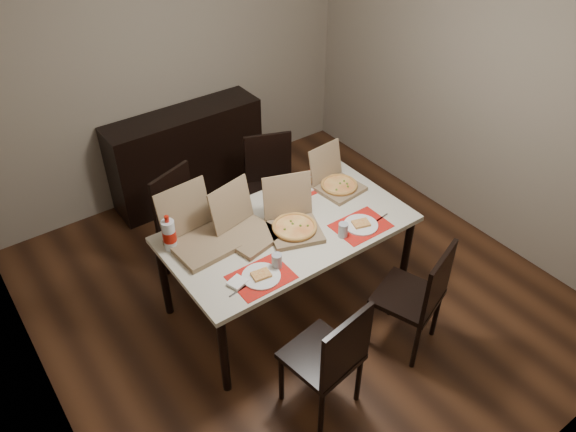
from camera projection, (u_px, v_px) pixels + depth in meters
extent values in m
cube|color=#482816|center=(295.00, 295.00, 4.61)|extent=(3.80, 4.00, 0.02)
cube|color=gray|center=(165.00, 64.00, 5.10)|extent=(3.80, 0.02, 2.60)
cube|color=gray|center=(3.00, 273.00, 2.92)|extent=(0.02, 4.00, 2.60)
cube|color=gray|center=(479.00, 88.00, 4.70)|extent=(0.02, 4.00, 2.60)
cube|color=black|center=(187.00, 155.00, 5.47)|extent=(1.50, 0.40, 0.90)
cube|color=beige|center=(288.00, 229.00, 4.12)|extent=(1.80, 1.00, 0.04)
cylinder|color=black|center=(224.00, 355.00, 3.68)|extent=(0.06, 0.06, 0.71)
cylinder|color=black|center=(406.00, 255.00, 4.46)|extent=(0.06, 0.06, 0.71)
cylinder|color=black|center=(164.00, 279.00, 4.24)|extent=(0.06, 0.06, 0.71)
cylinder|color=black|center=(335.00, 202.00, 5.02)|extent=(0.06, 0.06, 0.71)
cube|color=black|center=(321.00, 356.00, 3.55)|extent=(0.48, 0.48, 0.04)
cube|color=black|center=(346.00, 347.00, 3.29)|extent=(0.42, 0.09, 0.46)
cylinder|color=black|center=(321.00, 413.00, 3.49)|extent=(0.04, 0.04, 0.43)
cylinder|color=black|center=(359.00, 379.00, 3.69)|extent=(0.04, 0.04, 0.43)
cylinder|color=black|center=(281.00, 378.00, 3.70)|extent=(0.04, 0.04, 0.43)
cylinder|color=black|center=(319.00, 348.00, 3.90)|extent=(0.04, 0.04, 0.43)
cube|color=black|center=(407.00, 297.00, 3.96)|extent=(0.54, 0.54, 0.04)
cube|color=black|center=(439.00, 282.00, 3.72)|extent=(0.41, 0.17, 0.46)
cylinder|color=black|center=(416.00, 346.00, 3.91)|extent=(0.04, 0.04, 0.43)
cylinder|color=black|center=(436.00, 314.00, 4.14)|extent=(0.04, 0.04, 0.43)
cylinder|color=black|center=(370.00, 324.00, 4.07)|extent=(0.04, 0.04, 0.43)
cylinder|color=black|center=(392.00, 294.00, 4.30)|extent=(0.04, 0.04, 0.43)
cube|color=black|center=(193.00, 229.00, 4.56)|extent=(0.54, 0.54, 0.04)
cube|color=black|center=(172.00, 196.00, 4.49)|extent=(0.41, 0.17, 0.46)
cylinder|color=black|center=(194.00, 232.00, 4.90)|extent=(0.04, 0.04, 0.43)
cylinder|color=black|center=(165.00, 254.00, 4.67)|extent=(0.04, 0.04, 0.43)
cylinder|color=black|center=(226.00, 247.00, 4.74)|extent=(0.04, 0.04, 0.43)
cylinder|color=black|center=(198.00, 271.00, 4.51)|extent=(0.04, 0.04, 0.43)
cube|color=black|center=(274.00, 192.00, 4.97)|extent=(0.54, 0.54, 0.04)
cube|color=black|center=(268.00, 157.00, 4.96)|extent=(0.40, 0.18, 0.46)
cylinder|color=black|center=(288.00, 199.00, 5.29)|extent=(0.04, 0.04, 0.43)
cylinder|color=black|center=(251.00, 205.00, 5.21)|extent=(0.04, 0.04, 0.43)
cylinder|color=black|center=(298.00, 222.00, 5.01)|extent=(0.04, 0.04, 0.43)
cylinder|color=black|center=(259.00, 229.00, 4.94)|extent=(0.04, 0.04, 0.43)
cube|color=red|center=(261.00, 277.00, 3.69)|extent=(0.40, 0.30, 0.00)
cylinder|color=white|center=(261.00, 276.00, 3.68)|extent=(0.26, 0.26, 0.01)
cube|color=#F7E57B|center=(261.00, 275.00, 3.67)|extent=(0.13, 0.11, 0.02)
cylinder|color=#9FA2A9|center=(277.00, 261.00, 3.73)|extent=(0.07, 0.07, 0.11)
cube|color=#B2B2B7|center=(241.00, 289.00, 3.60)|extent=(0.20, 0.04, 0.00)
cube|color=white|center=(237.00, 282.00, 3.63)|extent=(0.13, 0.13, 0.02)
cube|color=red|center=(361.00, 226.00, 4.11)|extent=(0.40, 0.30, 0.00)
cylinder|color=white|center=(361.00, 225.00, 4.11)|extent=(0.25, 0.25, 0.01)
cube|color=#F7E57B|center=(361.00, 223.00, 4.10)|extent=(0.14, 0.12, 0.02)
cylinder|color=#9FA2A9|center=(343.00, 230.00, 3.99)|extent=(0.07, 0.07, 0.11)
cube|color=#B2B2B7|center=(379.00, 220.00, 4.17)|extent=(0.20, 0.04, 0.00)
cube|color=red|center=(213.00, 223.00, 4.14)|extent=(0.40, 0.30, 0.00)
cylinder|color=white|center=(213.00, 222.00, 4.13)|extent=(0.25, 0.25, 0.01)
cube|color=#F7E57B|center=(213.00, 221.00, 4.12)|extent=(0.14, 0.12, 0.02)
cylinder|color=#9FA2A9|center=(234.00, 214.00, 4.14)|extent=(0.07, 0.07, 0.11)
cube|color=#B2B2B7|center=(194.00, 235.00, 4.02)|extent=(0.20, 0.04, 0.00)
cube|color=white|center=(191.00, 227.00, 4.08)|extent=(0.13, 0.13, 0.02)
cube|color=red|center=(306.00, 184.00, 4.54)|extent=(0.40, 0.30, 0.00)
cylinder|color=white|center=(306.00, 184.00, 4.53)|extent=(0.22, 0.22, 0.01)
cube|color=#F7E57B|center=(306.00, 182.00, 4.52)|extent=(0.15, 0.15, 0.02)
cylinder|color=#9FA2A9|center=(297.00, 187.00, 4.41)|extent=(0.07, 0.07, 0.11)
cube|color=#B2B2B7|center=(327.00, 178.00, 4.61)|extent=(0.20, 0.04, 0.00)
cube|color=white|center=(306.00, 222.00, 4.13)|extent=(0.14, 0.15, 0.02)
cube|color=#7D6548|center=(294.00, 230.00, 4.04)|extent=(0.46, 0.46, 0.04)
cube|color=#7D6548|center=(287.00, 196.00, 4.07)|extent=(0.37, 0.20, 0.33)
cylinder|color=#F7E57B|center=(294.00, 227.00, 4.03)|extent=(0.40, 0.40, 0.02)
cube|color=#7D6548|center=(339.00, 188.00, 4.47)|extent=(0.36, 0.36, 0.03)
cube|color=#7D6548|center=(325.00, 162.00, 4.46)|extent=(0.33, 0.11, 0.29)
cylinder|color=#F7E57B|center=(339.00, 185.00, 4.45)|extent=(0.31, 0.31, 0.02)
cube|color=#7D6548|center=(202.00, 245.00, 3.91)|extent=(0.42, 0.42, 0.04)
cube|color=#7D6548|center=(184.00, 209.00, 3.91)|extent=(0.40, 0.11, 0.36)
cube|color=#7D6548|center=(250.00, 236.00, 4.00)|extent=(0.43, 0.43, 0.04)
cube|color=#7D6548|center=(231.00, 205.00, 3.98)|extent=(0.37, 0.16, 0.33)
cylinder|color=black|center=(237.00, 231.00, 4.05)|extent=(0.22, 0.22, 0.01)
cylinder|color=tan|center=(237.00, 230.00, 4.04)|extent=(0.21, 0.21, 0.02)
imported|color=white|center=(275.00, 207.00, 4.27)|extent=(0.14, 0.14, 0.03)
cylinder|color=silver|center=(169.00, 235.00, 3.84)|extent=(0.09, 0.09, 0.24)
cylinder|color=#AF1408|center=(169.00, 236.00, 3.85)|extent=(0.09, 0.09, 0.08)
cylinder|color=#AF1408|center=(167.00, 219.00, 3.76)|extent=(0.03, 0.03, 0.05)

